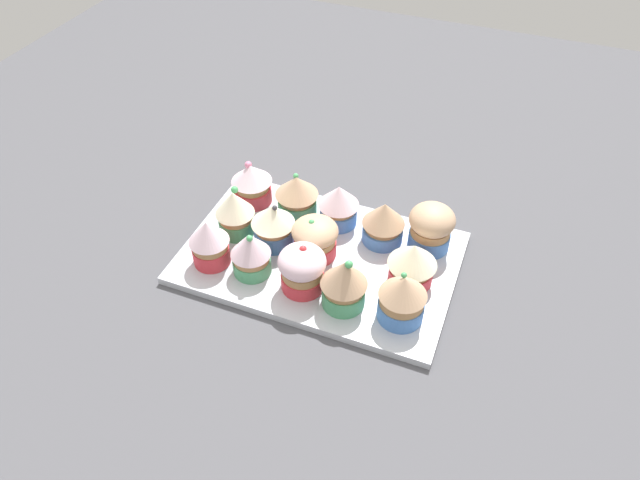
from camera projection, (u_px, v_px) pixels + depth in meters
ground_plane at (320, 267)px, 87.52cm from camera, size 180.00×180.00×3.00cm
baking_tray at (320, 258)px, 86.06cm from camera, size 39.39×25.49×1.20cm
cupcake_0 at (431, 227)px, 84.35cm from camera, size 6.69×6.69×7.36cm
cupcake_1 at (384, 222)px, 85.49cm from camera, size 6.33×6.33×6.97cm
cupcake_2 at (336, 203)px, 88.39cm from camera, size 6.26×6.26×6.96cm
cupcake_3 at (297, 194)px, 89.99cm from camera, size 6.70×6.70×7.21cm
cupcake_4 at (252, 183)px, 92.14cm from camera, size 6.47×6.47×7.28cm
cupcake_5 at (412, 264)px, 79.35cm from camera, size 6.85×6.85×6.73cm
cupcake_6 at (315, 237)px, 83.71cm from camera, size 6.73×6.73×6.44cm
cupcake_7 at (274, 222)px, 85.28cm from camera, size 6.46×6.46×7.25cm
cupcake_8 at (236, 210)px, 86.69cm from camera, size 5.87×5.87×8.04cm
cupcake_9 at (402, 297)px, 74.80cm from camera, size 6.33×6.33×7.64cm
cupcake_10 at (344, 282)px, 76.23cm from camera, size 6.30×6.30×8.18cm
cupcake_11 at (305, 269)px, 78.66cm from camera, size 6.59×6.59×7.30cm
cupcake_12 at (251, 253)px, 80.83cm from camera, size 5.67×5.67×7.37cm
cupcake_13 at (209, 242)px, 82.01cm from camera, size 5.76×5.76×7.54cm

